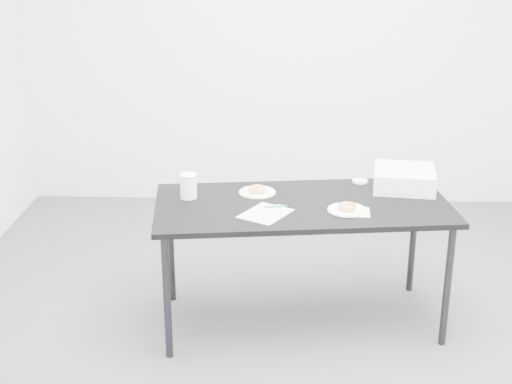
{
  "coord_description": "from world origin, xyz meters",
  "views": [
    {
      "loc": [
        -0.01,
        -3.43,
        2.03
      ],
      "look_at": [
        -0.13,
        0.02,
        0.78
      ],
      "focal_mm": 50.0,
      "sensor_mm": 36.0,
      "label": 1
    }
  ],
  "objects_px": {
    "scorecard": "(266,213)",
    "donut_far": "(257,189)",
    "coffee_cup": "(188,186)",
    "donut_near": "(347,207)",
    "plate_near": "(347,210)",
    "table": "(302,212)",
    "pen": "(276,206)",
    "bakery_box": "(404,178)",
    "plate_far": "(257,192)"
  },
  "relations": [
    {
      "from": "donut_far",
      "to": "scorecard",
      "type": "bearing_deg",
      "value": -80.21
    },
    {
      "from": "pen",
      "to": "bakery_box",
      "type": "height_order",
      "value": "bakery_box"
    },
    {
      "from": "plate_near",
      "to": "plate_far",
      "type": "distance_m",
      "value": 0.53
    },
    {
      "from": "table",
      "to": "scorecard",
      "type": "relative_size",
      "value": 6.43
    },
    {
      "from": "donut_far",
      "to": "table",
      "type": "bearing_deg",
      "value": -30.9
    },
    {
      "from": "pen",
      "to": "donut_far",
      "type": "bearing_deg",
      "value": 102.82
    },
    {
      "from": "scorecard",
      "to": "plate_near",
      "type": "distance_m",
      "value": 0.42
    },
    {
      "from": "scorecard",
      "to": "donut_near",
      "type": "height_order",
      "value": "donut_near"
    },
    {
      "from": "plate_near",
      "to": "coffee_cup",
      "type": "xyz_separation_m",
      "value": [
        -0.83,
        0.16,
        0.06
      ]
    },
    {
      "from": "plate_far",
      "to": "donut_far",
      "type": "height_order",
      "value": "donut_far"
    },
    {
      "from": "donut_far",
      "to": "coffee_cup",
      "type": "relative_size",
      "value": 0.71
    },
    {
      "from": "coffee_cup",
      "to": "bakery_box",
      "type": "xyz_separation_m",
      "value": [
        1.17,
        0.2,
        -0.01
      ]
    },
    {
      "from": "scorecard",
      "to": "pen",
      "type": "xyz_separation_m",
      "value": [
        0.05,
        0.09,
        0.0
      ]
    },
    {
      "from": "plate_near",
      "to": "bakery_box",
      "type": "height_order",
      "value": "bakery_box"
    },
    {
      "from": "pen",
      "to": "coffee_cup",
      "type": "height_order",
      "value": "coffee_cup"
    },
    {
      "from": "plate_near",
      "to": "coffee_cup",
      "type": "relative_size",
      "value": 1.51
    },
    {
      "from": "coffee_cup",
      "to": "donut_near",
      "type": "bearing_deg",
      "value": -11.13
    },
    {
      "from": "scorecard",
      "to": "donut_near",
      "type": "xyz_separation_m",
      "value": [
        0.41,
        0.05,
        0.02
      ]
    },
    {
      "from": "table",
      "to": "bakery_box",
      "type": "xyz_separation_m",
      "value": [
        0.57,
        0.25,
        0.11
      ]
    },
    {
      "from": "donut_near",
      "to": "donut_far",
      "type": "relative_size",
      "value": 1.0
    },
    {
      "from": "donut_near",
      "to": "plate_near",
      "type": "bearing_deg",
      "value": 0.0
    },
    {
      "from": "pen",
      "to": "table",
      "type": "bearing_deg",
      "value": 16.06
    },
    {
      "from": "donut_far",
      "to": "donut_near",
      "type": "bearing_deg",
      "value": -28.58
    },
    {
      "from": "table",
      "to": "donut_near",
      "type": "height_order",
      "value": "donut_near"
    },
    {
      "from": "scorecard",
      "to": "coffee_cup",
      "type": "xyz_separation_m",
      "value": [
        -0.42,
        0.22,
        0.07
      ]
    },
    {
      "from": "plate_far",
      "to": "coffee_cup",
      "type": "bearing_deg",
      "value": -165.94
    },
    {
      "from": "plate_far",
      "to": "coffee_cup",
      "type": "relative_size",
      "value": 1.51
    },
    {
      "from": "pen",
      "to": "coffee_cup",
      "type": "distance_m",
      "value": 0.49
    },
    {
      "from": "plate_far",
      "to": "table",
      "type": "bearing_deg",
      "value": -30.9
    },
    {
      "from": "bakery_box",
      "to": "plate_near",
      "type": "bearing_deg",
      "value": -125.54
    },
    {
      "from": "scorecard",
      "to": "donut_far",
      "type": "bearing_deg",
      "value": 130.51
    },
    {
      "from": "table",
      "to": "coffee_cup",
      "type": "xyz_separation_m",
      "value": [
        -0.61,
        0.05,
        0.12
      ]
    },
    {
      "from": "coffee_cup",
      "to": "scorecard",
      "type": "bearing_deg",
      "value": -27.31
    },
    {
      "from": "donut_far",
      "to": "bakery_box",
      "type": "xyz_separation_m",
      "value": [
        0.81,
        0.11,
        0.03
      ]
    },
    {
      "from": "pen",
      "to": "bakery_box",
      "type": "bearing_deg",
      "value": 12.69
    },
    {
      "from": "table",
      "to": "donut_near",
      "type": "bearing_deg",
      "value": -32.77
    },
    {
      "from": "table",
      "to": "plate_near",
      "type": "xyz_separation_m",
      "value": [
        0.23,
        -0.11,
        0.06
      ]
    },
    {
      "from": "plate_near",
      "to": "donut_far",
      "type": "height_order",
      "value": "donut_far"
    },
    {
      "from": "donut_near",
      "to": "coffee_cup",
      "type": "height_order",
      "value": "coffee_cup"
    },
    {
      "from": "plate_far",
      "to": "bakery_box",
      "type": "height_order",
      "value": "bakery_box"
    },
    {
      "from": "coffee_cup",
      "to": "donut_far",
      "type": "bearing_deg",
      "value": 14.06
    },
    {
      "from": "coffee_cup",
      "to": "pen",
      "type": "bearing_deg",
      "value": -15.41
    },
    {
      "from": "donut_far",
      "to": "coffee_cup",
      "type": "distance_m",
      "value": 0.38
    },
    {
      "from": "donut_near",
      "to": "plate_far",
      "type": "relative_size",
      "value": 0.47
    },
    {
      "from": "scorecard",
      "to": "donut_near",
      "type": "bearing_deg",
      "value": 37.81
    },
    {
      "from": "scorecard",
      "to": "plate_far",
      "type": "bearing_deg",
      "value": 130.51
    },
    {
      "from": "donut_far",
      "to": "bakery_box",
      "type": "relative_size",
      "value": 0.29
    },
    {
      "from": "scorecard",
      "to": "plate_far",
      "type": "height_order",
      "value": "plate_far"
    },
    {
      "from": "plate_near",
      "to": "plate_far",
      "type": "relative_size",
      "value": 1.0
    },
    {
      "from": "scorecard",
      "to": "donut_near",
      "type": "relative_size",
      "value": 2.66
    }
  ]
}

